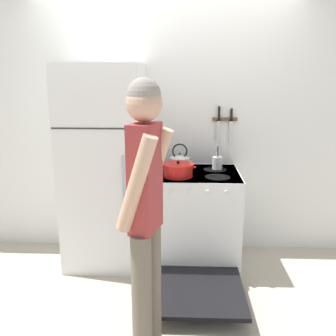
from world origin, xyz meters
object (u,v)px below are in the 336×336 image
object	(u,v)px
stove_range	(196,220)
dutch_oven_pot	(178,170)
refrigerator	(105,167)
tea_kettle	(180,161)
utensil_jar	(217,162)
person	(146,207)

from	to	relation	value
stove_range	dutch_oven_pot	bearing A→B (deg)	-150.32
refrigerator	tea_kettle	xyz separation A→B (m)	(0.70, 0.12, 0.04)
utensil_jar	person	distance (m)	1.48
tea_kettle	refrigerator	bearing A→B (deg)	-170.11
dutch_oven_pot	stove_range	bearing A→B (deg)	29.68
tea_kettle	utensil_jar	bearing A→B (deg)	1.05
stove_range	person	distance (m)	1.37
refrigerator	utensil_jar	xyz separation A→B (m)	(1.06, 0.13, 0.03)
dutch_oven_pot	tea_kettle	world-z (taller)	tea_kettle
utensil_jar	person	bearing A→B (deg)	-111.57
refrigerator	tea_kettle	world-z (taller)	refrigerator
utensil_jar	person	world-z (taller)	person
refrigerator	stove_range	bearing A→B (deg)	-3.53
stove_range	tea_kettle	distance (m)	0.58
refrigerator	person	distance (m)	1.35
tea_kettle	person	size ratio (longest dim) A/B	0.14
tea_kettle	person	distance (m)	1.38
utensil_jar	stove_range	bearing A→B (deg)	-136.88
utensil_jar	tea_kettle	bearing A→B (deg)	-178.95
dutch_oven_pot	person	bearing A→B (deg)	-99.12
dutch_oven_pot	tea_kettle	distance (m)	0.28
refrigerator	tea_kettle	bearing A→B (deg)	9.89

